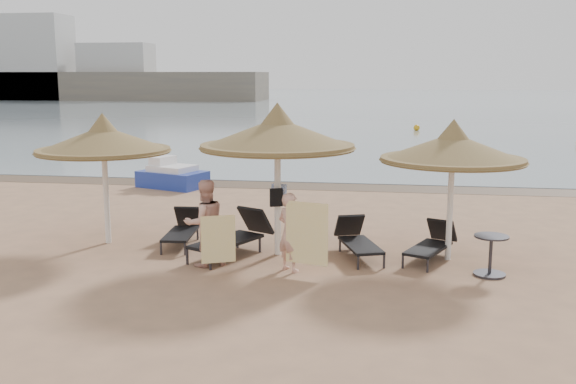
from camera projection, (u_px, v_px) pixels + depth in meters
The scene contains 21 objects.
ground at pixel (256, 270), 12.17m from camera, with size 160.00×160.00×0.00m, color #A57756.
sea at pixel (370, 101), 89.94m from camera, with size 200.00×140.00×0.03m, color slate.
wet_sand_strip at pixel (313, 186), 21.31m from camera, with size 200.00×1.60×0.01m, color brown.
far_shore at pixel (192, 80), 91.05m from camera, with size 150.00×54.80×12.00m.
palapa_left at pixel (103, 140), 13.72m from camera, with size 2.88×2.88×2.85m.
palapa_center at pixel (277, 134), 12.76m from camera, with size 3.14×3.14×3.11m.
palapa_right at pixel (453, 148), 12.44m from camera, with size 2.84×2.84×2.81m.
lounger_far_left at pixel (183, 229), 13.99m from camera, with size 0.69×1.71×0.75m.
lounger_near_left at pixel (235, 235), 13.14m from camera, with size 1.50×2.10×0.90m.
lounger_near_right at pixel (357, 239), 13.05m from camera, with size 1.11×1.80×0.77m.
lounger_far_right at pixel (432, 243), 12.81m from camera, with size 1.17×1.73×0.74m.
side_table at pixel (490, 257), 11.77m from camera, with size 0.63×0.63×0.76m.
person_left at pixel (205, 216), 12.28m from camera, with size 0.90×0.59×1.96m, color #E0A591.
person_right at pixel (290, 226), 11.95m from camera, with size 0.80×0.52×1.74m, color #E0A591.
towel_left at pixel (218, 239), 11.95m from camera, with size 0.60×0.28×0.91m.
towel_right at pixel (307, 233), 11.67m from camera, with size 0.81×0.24×1.16m.
bag_patterned at pixel (279, 193), 13.16m from camera, with size 0.31×0.15×0.38m.
bag_dark at pixel (276, 197), 12.83m from camera, with size 0.27×0.18×0.36m.
pedal_boat at pixel (172, 176), 21.05m from camera, with size 2.44×1.93×0.99m.
buoy_left at pixel (266, 136), 36.64m from camera, with size 0.37×0.37×0.37m, color orange.
buoy_mid at pixel (417, 128), 42.13m from camera, with size 0.41×0.41×0.41m, color orange.
Camera 1 is at (2.38, -11.48, 3.65)m, focal length 40.00 mm.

